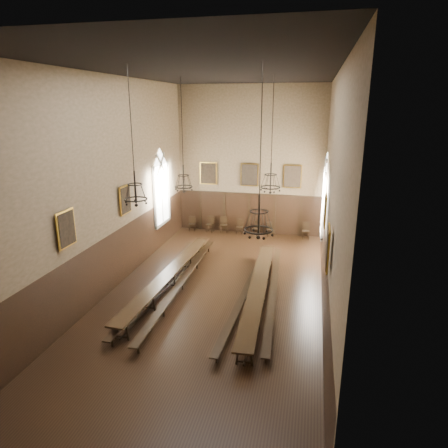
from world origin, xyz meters
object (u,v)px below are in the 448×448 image
(table_right, at_px, (258,293))
(chair_0, at_px, (192,226))
(chair_4, at_px, (256,231))
(chair_5, at_px, (270,232))
(chandelier_back_left, at_px, (184,180))
(bench_left_inner, at_px, (182,283))
(chair_7, at_px, (306,234))
(chair_1, at_px, (210,227))
(table_left, at_px, (170,279))
(bench_right_outer, at_px, (273,292))
(bench_right_inner, at_px, (245,294))
(chandelier_back_right, at_px, (271,180))
(chair_2, at_px, (224,228))
(chandelier_front_left, at_px, (135,190))
(bench_left_outer, at_px, (160,282))
(chandelier_front_right, at_px, (259,220))
(chair_3, at_px, (240,229))

(table_right, bearing_deg, chair_0, 122.31)
(chair_4, bearing_deg, chair_5, 17.95)
(chandelier_back_left, bearing_deg, bench_left_inner, -75.57)
(chair_7, bearing_deg, chair_1, 174.85)
(table_left, height_order, bench_left_inner, table_left)
(bench_left_inner, bearing_deg, bench_right_outer, 0.91)
(bench_right_inner, bearing_deg, chandelier_back_left, 141.31)
(chandelier_back_right, bearing_deg, bench_right_outer, -77.47)
(chair_2, xyz_separation_m, chandelier_front_left, (-0.45, -11.51, 4.74))
(bench_left_outer, height_order, bench_right_outer, bench_left_outer)
(chair_5, bearing_deg, table_left, -127.10)
(chair_1, bearing_deg, chair_5, 4.20)
(bench_right_outer, height_order, chair_1, chair_1)
(chair_1, relative_size, chair_2, 0.98)
(chair_0, xyz_separation_m, chandelier_front_left, (1.63, -11.40, 4.77))
(chandelier_back_left, distance_m, chandelier_front_right, 6.98)
(chair_2, bearing_deg, chandelier_front_left, -105.89)
(table_left, xyz_separation_m, bench_right_inner, (3.48, -0.48, -0.10))
(chair_1, distance_m, chandelier_back_left, 7.26)
(chandelier_back_right, bearing_deg, chair_7, 75.12)
(chair_3, distance_m, chandelier_back_left, 7.50)
(chair_3, xyz_separation_m, chair_5, (1.94, -0.09, -0.01))
(chair_1, relative_size, chair_4, 1.14)
(bench_right_inner, distance_m, chair_1, 9.55)
(chair_5, height_order, chandelier_front_right, chandelier_front_right)
(chair_7, bearing_deg, chair_2, 173.77)
(table_right, relative_size, chair_5, 11.11)
(chair_1, bearing_deg, chandelier_front_left, -83.14)
(bench_right_inner, height_order, chandelier_front_left, chandelier_front_left)
(bench_left_inner, xyz_separation_m, chair_1, (-0.94, 8.38, 0.00))
(chandelier_back_right, bearing_deg, chair_4, 103.46)
(chair_1, relative_size, chair_5, 1.16)
(bench_left_inner, height_order, chair_4, chair_4)
(chair_3, distance_m, chair_4, 1.05)
(bench_left_outer, height_order, chandelier_front_left, chandelier_front_left)
(chair_7, bearing_deg, bench_right_inner, -109.03)
(bench_right_outer, xyz_separation_m, chair_7, (1.10, 8.29, 0.02))
(bench_left_inner, bearing_deg, chair_1, 96.39)
(table_right, height_order, bench_right_inner, table_right)
(bench_right_inner, xyz_separation_m, bench_right_outer, (1.10, 0.44, 0.01))
(bench_right_outer, relative_size, chair_5, 11.31)
(chair_1, bearing_deg, chandelier_back_left, -82.31)
(chair_0, relative_size, chair_1, 0.92)
(bench_left_outer, relative_size, chair_4, 11.43)
(chair_7, bearing_deg, chair_5, 175.18)
(table_left, relative_size, chair_2, 9.41)
(chair_0, height_order, chair_7, chair_7)
(table_left, height_order, bench_right_inner, table_left)
(bench_right_inner, xyz_separation_m, chair_0, (-4.99, 8.74, 0.01))
(bench_right_inner, bearing_deg, chair_1, 113.49)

